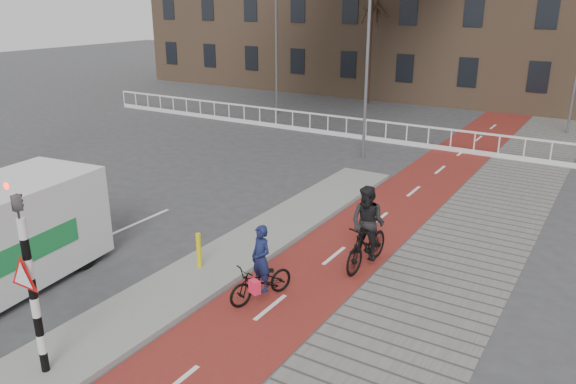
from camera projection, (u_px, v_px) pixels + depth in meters
The scene contains 12 objects.
ground at pixel (153, 332), 11.22m from camera, with size 120.00×120.00×0.00m, color #38383A.
bike_lane at pixel (403, 200), 18.52m from camera, with size 2.50×60.00×0.01m, color maroon.
sidewalk at pixel (490, 216), 17.14m from camera, with size 3.00×60.00×0.01m, color slate.
curb_island at pixel (242, 249), 14.76m from camera, with size 1.80×16.00×0.12m, color gray.
traffic_signal at pixel (29, 275), 9.23m from camera, with size 0.80×0.80×3.68m.
bollard at pixel (199, 250), 13.50m from camera, with size 0.12×0.12×0.88m, color yellow.
cyclist_near at pixel (261, 276), 12.21m from camera, with size 1.09×1.74×1.74m.
cyclist_far at pixel (367, 235), 13.63m from camera, with size 0.94×1.99×2.08m.
railing at pixel (328, 128), 27.27m from camera, with size 28.00×0.10×0.99m.
tree_mid at pixel (370, 50), 34.44m from camera, with size 0.23×0.23×6.62m, color black.
streetlight_near at pixel (367, 65), 22.07m from camera, with size 0.12×0.12×7.60m, color slate.
streetlight_left at pixel (276, 50), 31.16m from camera, with size 0.12×0.12×7.19m, color slate.
Camera 1 is at (7.37, -6.83, 6.32)m, focal length 35.00 mm.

